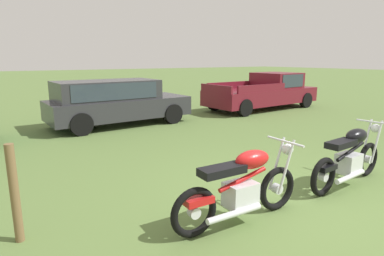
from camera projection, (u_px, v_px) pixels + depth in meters
The scene contains 6 objects.
ground_plane at pixel (291, 198), 4.95m from camera, with size 120.00×120.00×0.00m, color #567038.
motorcycle_red at pixel (241, 187), 4.13m from camera, with size 1.99×0.64×1.02m.
motorcycle_black at pixel (349, 157), 5.37m from camera, with size 2.07×0.64×1.02m.
car_charcoal at pixel (114, 99), 10.14m from camera, with size 4.44×1.98×1.43m.
pickup_truck_burgundy at pixel (266, 91), 13.66m from camera, with size 5.22×2.19×1.49m.
fence_post_wooden at pixel (15, 194), 3.66m from camera, with size 0.10×0.10×1.17m, color brown.
Camera 1 is at (-3.78, -3.06, 2.09)m, focal length 30.23 mm.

